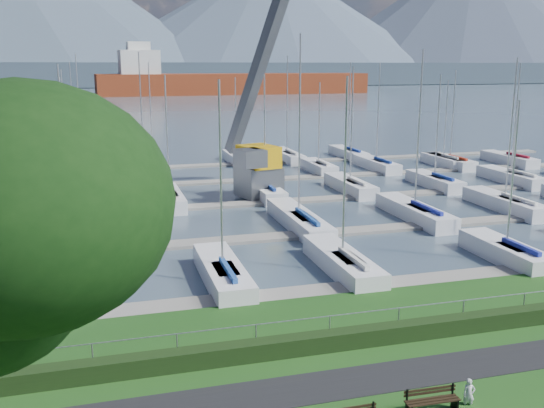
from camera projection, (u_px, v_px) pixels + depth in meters
name	position (u px, v px, depth m)	size (l,w,h in m)	color
path	(386.00, 377.00, 21.50)	(160.00, 2.00, 0.04)	black
water	(121.00, 91.00, 268.37)	(800.00, 540.00, 0.20)	#475969
hedge	(357.00, 337.00, 23.86)	(80.00, 0.70, 0.70)	black
fence	(353.00, 313.00, 24.05)	(0.04, 0.04, 80.00)	gray
foothill	(116.00, 74.00, 332.62)	(900.00, 80.00, 12.00)	#3F4F5D
mountains	(121.00, 9.00, 395.44)	(1190.00, 360.00, 115.00)	#4A5B6C
docks	(225.00, 205.00, 48.76)	(90.00, 41.60, 0.25)	gray
bench_right	(432.00, 401.00, 19.24)	(1.81, 0.48, 0.85)	black
person	(469.00, 390.00, 19.64)	(0.39, 0.25, 1.06)	silver
crane	(260.00, 131.00, 51.82)	(7.13, 13.10, 22.35)	#595D61
cargo_ship_mid	(225.00, 84.00, 233.79)	(105.65, 23.26, 21.50)	maroon
sailboat_fleet	(194.00, 132.00, 50.86)	(75.70, 49.02, 13.38)	#A82B16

